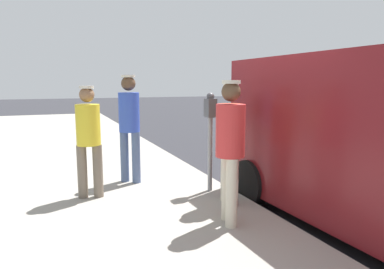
# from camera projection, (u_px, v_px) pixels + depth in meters

# --- Properties ---
(ground_plane) EXTENTS (80.00, 80.00, 0.00)m
(ground_plane) POSITION_uv_depth(u_px,v_px,m) (314.00, 205.00, 5.20)
(ground_plane) COLOR #2D2D33
(sidewalk_slab) EXTENTS (5.00, 32.00, 0.15)m
(sidewalk_slab) POSITION_uv_depth(u_px,v_px,m) (66.00, 240.00, 3.87)
(sidewalk_slab) COLOR #9E998E
(sidewalk_slab) RESTS_ON ground
(parking_meter_near) EXTENTS (0.14, 0.18, 1.52)m
(parking_meter_near) POSITION_uv_depth(u_px,v_px,m) (210.00, 125.00, 5.25)
(parking_meter_near) COLOR gray
(parking_meter_near) RESTS_ON sidewalk_slab
(pedestrian_in_yellow) EXTENTS (0.35, 0.34, 1.62)m
(pedestrian_in_yellow) POSITION_uv_depth(u_px,v_px,m) (89.00, 135.00, 4.95)
(pedestrian_in_yellow) COLOR #726656
(pedestrian_in_yellow) RESTS_ON sidewalk_slab
(pedestrian_in_orange) EXTENTS (0.34, 0.36, 1.65)m
(pedestrian_in_orange) POSITION_uv_depth(u_px,v_px,m) (230.00, 136.00, 4.70)
(pedestrian_in_orange) COLOR beige
(pedestrian_in_orange) RESTS_ON sidewalk_slab
(pedestrian_in_blue) EXTENTS (0.34, 0.34, 1.79)m
(pedestrian_in_blue) POSITION_uv_depth(u_px,v_px,m) (129.00, 121.00, 5.72)
(pedestrian_in_blue) COLOR #4C608C
(pedestrian_in_blue) RESTS_ON sidewalk_slab
(pedestrian_in_red) EXTENTS (0.34, 0.35, 1.69)m
(pedestrian_in_red) POSITION_uv_depth(u_px,v_px,m) (230.00, 143.00, 4.00)
(pedestrian_in_red) COLOR beige
(pedestrian_in_red) RESTS_ON sidewalk_slab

